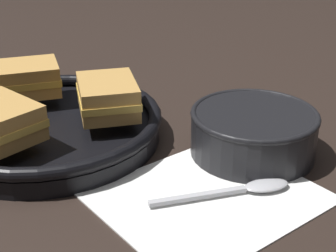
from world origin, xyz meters
name	(u,v)px	position (x,y,z in m)	size (l,w,h in m)	color
ground_plane	(190,164)	(0.00, 0.00, 0.00)	(4.00, 4.00, 0.00)	black
napkin	(208,196)	(-0.02, -0.08, 0.00)	(0.27, 0.24, 0.00)	white
soup_bowl	(253,130)	(0.09, -0.02, 0.04)	(0.17, 0.17, 0.06)	black
spoon	(248,188)	(0.02, -0.10, 0.01)	(0.17, 0.06, 0.01)	#B7B7BC
skillet	(48,126)	(-0.13, 0.16, 0.02)	(0.33, 0.33, 0.04)	black
sandwich_near_right	(108,97)	(-0.06, 0.12, 0.06)	(0.11, 0.12, 0.05)	#C18E47
sandwich_far_left	(25,79)	(-0.14, 0.25, 0.06)	(0.12, 0.10, 0.05)	#C18E47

